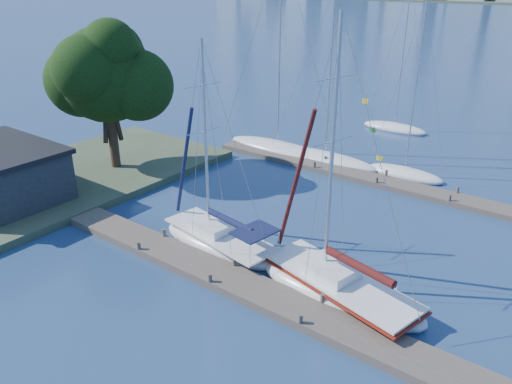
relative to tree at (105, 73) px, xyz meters
The scene contains 11 objects.
ground 18.35m from the tree, 21.34° to the right, with size 700.00×700.00×0.00m, color navy.
near_dock 18.27m from the tree, 21.34° to the right, with size 26.00×2.00×0.40m, color #4D4439.
far_dock 21.47m from the tree, 29.24° to the left, with size 30.00×1.80×0.36m, color #4D4439.
shore 7.88m from the tree, 113.38° to the right, with size 12.00×22.00×0.50m, color #38472D.
tree is the anchor object (origin of this frame).
sailboat_navy 15.43m from the tree, 15.84° to the right, with size 7.83×3.59×11.42m.
sailboat_maroon 22.10m from the tree, 10.77° to the right, with size 8.63×4.50×12.96m.
bg_boat_0 14.92m from the tree, 58.72° to the left, with size 10.04×5.06×16.33m.
bg_boat_1 17.55m from the tree, 45.74° to the left, with size 9.09×4.95×13.20m.
bg_boat_2 22.47m from the tree, 35.17° to the left, with size 5.96×2.72×12.59m.
bg_boat_6 27.01m from the tree, 62.34° to the left, with size 6.49×3.24×13.40m.
Camera 1 is at (13.63, -15.33, 13.59)m, focal length 35.00 mm.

